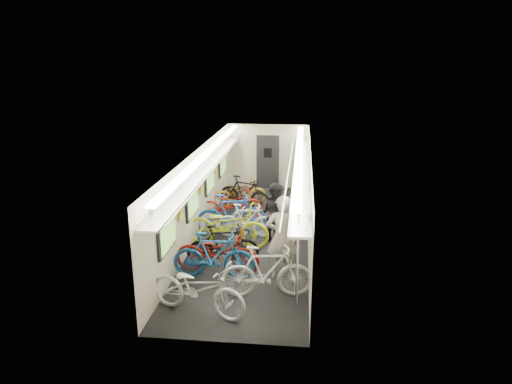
% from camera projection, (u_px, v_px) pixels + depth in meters
% --- Properties ---
extents(train_car_shell, '(10.00, 10.00, 10.00)m').
position_uv_depth(train_car_shell, '(243.00, 171.00, 12.91)').
color(train_car_shell, black).
rests_on(train_car_shell, ground).
extents(bicycle_0, '(2.13, 1.27, 1.06)m').
position_uv_depth(bicycle_0, '(198.00, 288.00, 8.63)').
color(bicycle_0, silver).
rests_on(bicycle_0, ground).
extents(bicycle_1, '(1.84, 0.54, 1.10)m').
position_uv_depth(bicycle_1, '(214.00, 256.00, 10.02)').
color(bicycle_1, '#164D88').
rests_on(bicycle_1, ground).
extents(bicycle_2, '(1.96, 0.76, 1.02)m').
position_uv_depth(bicycle_2, '(217.00, 252.00, 10.31)').
color(bicycle_2, maroon).
rests_on(bicycle_2, ground).
extents(bicycle_3, '(1.76, 0.76, 1.03)m').
position_uv_depth(bicycle_3, '(223.00, 245.00, 10.66)').
color(bicycle_3, black).
rests_on(bicycle_3, ground).
extents(bicycle_4, '(2.25, 1.00, 1.15)m').
position_uv_depth(bicycle_4, '(228.00, 225.00, 11.77)').
color(bicycle_4, '#C6D313').
rests_on(bicycle_4, ground).
extents(bicycle_5, '(1.60, 0.51, 0.95)m').
position_uv_depth(bicycle_5, '(246.00, 221.00, 12.41)').
color(bicycle_5, white).
rests_on(bicycle_5, ground).
extents(bicycle_6, '(1.96, 1.08, 0.98)m').
position_uv_depth(bicycle_6, '(223.00, 225.00, 12.06)').
color(bicycle_6, silver).
rests_on(bicycle_6, ground).
extents(bicycle_7, '(2.02, 1.01, 1.17)m').
position_uv_depth(bicycle_7, '(231.00, 214.00, 12.60)').
color(bicycle_7, '#1A499C').
rests_on(bicycle_7, ground).
extents(bicycle_8, '(2.03, 1.17, 1.01)m').
position_uv_depth(bicycle_8, '(230.00, 204.00, 13.72)').
color(bicycle_8, maroon).
rests_on(bicycle_8, ground).
extents(bicycle_9, '(1.94, 1.28, 1.14)m').
position_uv_depth(bicycle_9, '(245.00, 194.00, 14.57)').
color(bicycle_9, black).
rests_on(bicycle_9, ground).
extents(bicycle_10, '(1.88, 1.25, 0.93)m').
position_uv_depth(bicycle_10, '(240.00, 193.00, 15.00)').
color(bicycle_10, orange).
rests_on(bicycle_10, ground).
extents(bicycle_11, '(1.93, 0.79, 1.13)m').
position_uv_depth(bicycle_11, '(267.00, 272.00, 9.23)').
color(bicycle_11, silver).
rests_on(bicycle_11, ground).
extents(passenger_near, '(0.74, 0.53, 1.91)m').
position_uv_depth(passenger_near, '(282.00, 237.00, 9.96)').
color(passenger_near, gray).
rests_on(passenger_near, ground).
extents(passenger_mid, '(1.00, 0.98, 1.62)m').
position_uv_depth(passenger_mid, '(275.00, 212.00, 12.05)').
color(passenger_mid, black).
rests_on(passenger_mid, ground).
extents(backpack, '(0.29, 0.20, 0.38)m').
position_uv_depth(backpack, '(288.00, 210.00, 10.73)').
color(backpack, '#B31125').
rests_on(backpack, passenger_near).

